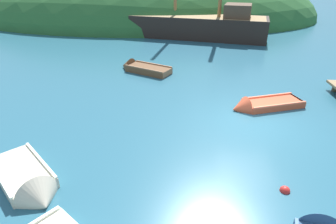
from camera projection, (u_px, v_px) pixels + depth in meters
The scene contains 7 objects.
ground_plane at pixel (251, 122), 11.75m from camera, with size 120.00×120.00×0.00m, color #285B70.
shore_hill at pixel (142, 16), 37.85m from camera, with size 44.64×26.74×13.68m, color #2D602D.
sailing_ship at pixel (200, 29), 25.89m from camera, with size 14.93×6.17×11.73m.
rowboat_far at pixel (29, 183), 8.21m from camera, with size 3.09×3.03×1.21m.
rowboat_near_dock at pixel (261, 106), 12.89m from camera, with size 3.53×2.08×1.06m.
rowboat_outer_right at pixel (141, 69), 17.51m from camera, with size 3.53×2.56×1.11m.
buoy_red at pixel (285, 191), 8.07m from camera, with size 0.30×0.30×0.30m, color red.
Camera 1 is at (-2.84, -10.49, 5.68)m, focal length 30.09 mm.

